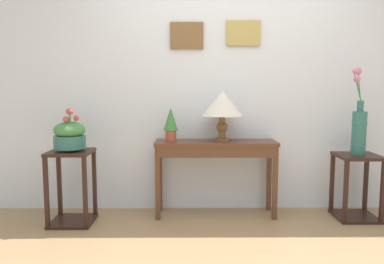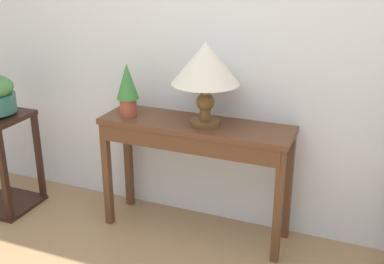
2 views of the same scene
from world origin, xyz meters
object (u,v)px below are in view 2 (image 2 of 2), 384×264
(console_table, at_px, (194,142))
(potted_plant_on_console, at_px, (127,87))
(table_lamp, at_px, (206,66))
(pedestal_stand_left, at_px, (2,162))

(console_table, bearing_deg, potted_plant_on_console, -177.96)
(table_lamp, height_order, potted_plant_on_console, table_lamp)
(console_table, relative_size, potted_plant_on_console, 3.57)
(table_lamp, relative_size, potted_plant_on_console, 1.48)
(potted_plant_on_console, distance_m, pedestal_stand_left, 1.10)
(table_lamp, xyz_separation_m, pedestal_stand_left, (-1.41, -0.21, -0.75))
(console_table, bearing_deg, table_lamp, 19.67)
(console_table, xyz_separation_m, table_lamp, (0.06, 0.02, 0.47))
(potted_plant_on_console, bearing_deg, console_table, 2.04)
(table_lamp, distance_m, potted_plant_on_console, 0.52)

